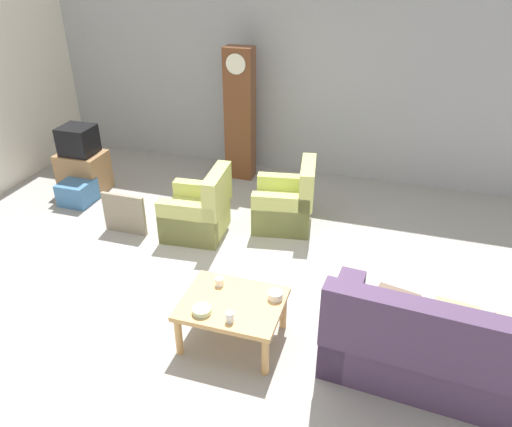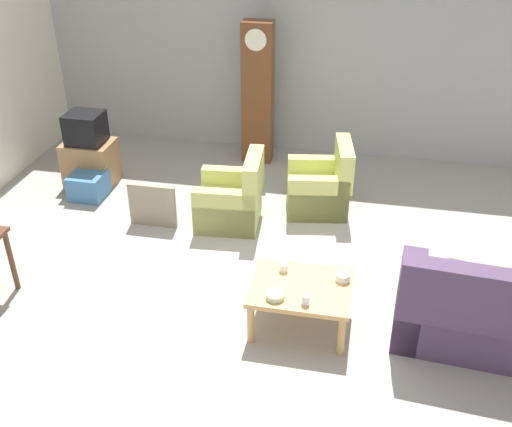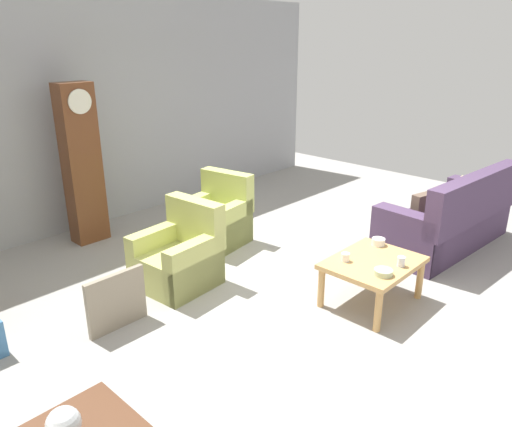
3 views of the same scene
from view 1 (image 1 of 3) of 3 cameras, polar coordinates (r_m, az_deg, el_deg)
name	(u,v)px [view 1 (image 1 of 3)]	position (r m, az deg, el deg)	size (l,w,h in m)	color
ground_plane	(222,295)	(5.58, -3.95, -9.39)	(10.40, 10.40, 0.00)	#999691
garage_door_wall	(300,74)	(8.02, 5.11, 15.74)	(8.40, 0.16, 3.20)	#9EA0A5
couch_floral	(447,354)	(4.70, 21.18, -14.88)	(2.16, 1.03, 1.04)	#4C3856
armchair_olive_near	(199,213)	(6.53, -6.65, 0.07)	(0.85, 0.82, 0.92)	#B7BC66
armchair_olive_far	(286,205)	(6.70, 3.52, 1.03)	(0.90, 0.88, 0.92)	#BCC767
coffee_table_wood	(232,307)	(4.78, -2.76, -10.79)	(0.96, 0.76, 0.47)	tan
grandfather_clock	(240,115)	(7.85, -1.87, 11.32)	(0.44, 0.30, 2.08)	brown
tv_stand_cabinet	(84,172)	(8.08, -19.28, 4.57)	(0.68, 0.52, 0.62)	#997047
tv_crt	(78,140)	(7.89, -19.90, 7.98)	(0.48, 0.44, 0.42)	black
framed_picture_leaning	(124,214)	(6.75, -14.98, -0.04)	(0.60, 0.05, 0.56)	gray
storage_box_blue	(77,192)	(7.78, -19.95, 2.32)	(0.45, 0.46, 0.34)	teal
cup_white_porcelain	(219,282)	(4.92, -4.25, -7.87)	(0.08, 0.08, 0.09)	white
cup_blue_rimmed	(230,317)	(4.50, -3.03, -11.87)	(0.08, 0.08, 0.10)	silver
bowl_white_stacked	(275,295)	(4.75, 2.26, -9.43)	(0.14, 0.14, 0.08)	white
bowl_shallow_green	(202,310)	(4.62, -6.28, -11.07)	(0.18, 0.18, 0.06)	#B2C69E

